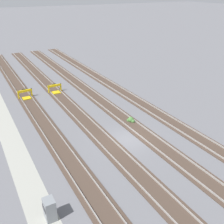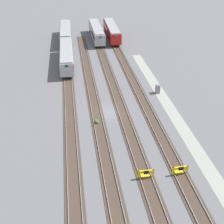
{
  "view_description": "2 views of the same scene",
  "coord_description": "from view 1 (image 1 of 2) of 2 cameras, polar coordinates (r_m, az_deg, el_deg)",
  "views": [
    {
      "loc": [
        19.09,
        -12.51,
        14.08
      ],
      "look_at": [
        -3.18,
        -0.0,
        1.8
      ],
      "focal_mm": 42.0,
      "sensor_mm": 36.0,
      "label": 1
    },
    {
      "loc": [
        -44.33,
        5.95,
        25.39
      ],
      "look_at": [
        -3.18,
        -0.0,
        1.8
      ],
      "focal_mm": 50.0,
      "sensor_mm": 36.0,
      "label": 2
    }
  ],
  "objects": [
    {
      "name": "rail_track_middle",
      "position": [
        27.86,
        7.1,
        -4.79
      ],
      "size": [
        90.0,
        2.24,
        0.21
      ],
      "color": "#47382D",
      "rests_on": "ground"
    },
    {
      "name": "service_walkway",
      "position": [
        23.82,
        -18.63,
        -12.14
      ],
      "size": [
        54.0,
        2.0,
        0.01
      ],
      "primitive_type": "cube",
      "color": "#9E9E93",
      "rests_on": "ground"
    },
    {
      "name": "rail_track_far_inner",
      "position": [
        30.34,
        13.7,
        -2.67
      ],
      "size": [
        90.0,
        2.23,
        0.21
      ],
      "color": "#47382D",
      "rests_on": "ground"
    },
    {
      "name": "bumper_stop_nearest_track",
      "position": [
        38.3,
        -18.29,
        3.59
      ],
      "size": [
        1.38,
        2.01,
        1.22
      ],
      "color": "gold",
      "rests_on": "ground"
    },
    {
      "name": "ground_plane",
      "position": [
        26.82,
        3.34,
        -6.04
      ],
      "size": [
        400.0,
        400.0,
        0.0
      ],
      "primitive_type": "plane",
      "color": "slate"
    },
    {
      "name": "rail_track_nearest",
      "position": [
        24.46,
        -9.71,
        -9.77
      ],
      "size": [
        90.0,
        2.23,
        0.21
      ],
      "color": "#47382D",
      "rests_on": "ground"
    },
    {
      "name": "weed_clump",
      "position": [
        30.12,
        4.12,
        -1.74
      ],
      "size": [
        0.92,
        0.7,
        0.64
      ],
      "color": "#4C7F3D",
      "rests_on": "ground"
    },
    {
      "name": "rail_track_near_inner",
      "position": [
        25.86,
        -0.71,
        -7.19
      ],
      "size": [
        90.0,
        2.24,
        0.21
      ],
      "color": "#47382D",
      "rests_on": "ground"
    },
    {
      "name": "bumper_stop_near_inner_track",
      "position": [
        39.28,
        -12.24,
        4.87
      ],
      "size": [
        1.35,
        2.0,
        1.22
      ],
      "color": "gold",
      "rests_on": "ground"
    },
    {
      "name": "electrical_cabinet",
      "position": [
        18.88,
        -13.4,
        -19.91
      ],
      "size": [
        0.9,
        0.73,
        1.6
      ],
      "color": "gray",
      "rests_on": "ground"
    }
  ]
}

